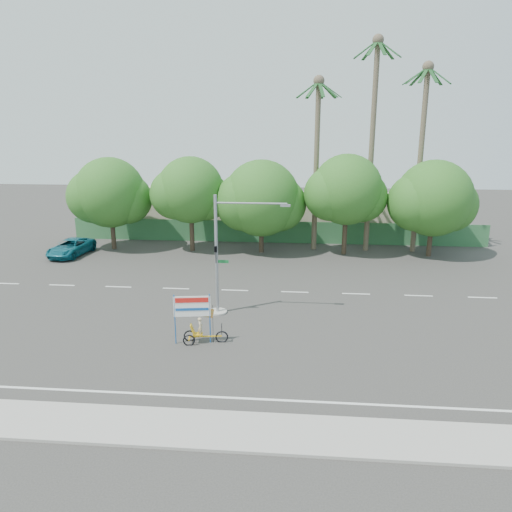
{
  "coord_description": "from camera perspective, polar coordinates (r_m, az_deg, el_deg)",
  "views": [
    {
      "loc": [
        2.18,
        -23.21,
        11.09
      ],
      "look_at": [
        -0.23,
        4.09,
        3.5
      ],
      "focal_mm": 35.0,
      "sensor_mm": 36.0,
      "label": 1
    }
  ],
  "objects": [
    {
      "name": "trike_billboard",
      "position": [
        25.61,
        -6.68,
        -7.65
      ],
      "size": [
        2.7,
        0.82,
        2.67
      ],
      "rotation": [
        0.0,
        0.0,
        0.15
      ],
      "color": "black",
      "rests_on": "ground"
    },
    {
      "name": "palm_short",
      "position": [
        42.79,
        6.97,
        12.38
      ],
      "size": [
        3.73,
        3.79,
        14.45
      ],
      "color": "#70604C",
      "rests_on": "ground"
    },
    {
      "name": "ground",
      "position": [
        25.82,
        -0.29,
        -9.96
      ],
      "size": [
        120.0,
        120.0,
        0.0
      ],
      "primitive_type": "plane",
      "color": "#33302D",
      "rests_on": "ground"
    },
    {
      "name": "tree_right",
      "position": [
        41.8,
        10.26,
        7.18
      ],
      "size": [
        6.9,
        5.8,
        8.36
      ],
      "color": "#473828",
      "rests_on": "ground"
    },
    {
      "name": "traffic_signal",
      "position": [
        28.73,
        -3.93,
        -1.08
      ],
      "size": [
        4.72,
        1.1,
        7.0
      ],
      "color": "gray",
      "rests_on": "ground"
    },
    {
      "name": "palm_tall",
      "position": [
        43.11,
        13.22,
        14.25
      ],
      "size": [
        3.73,
        3.79,
        17.45
      ],
      "color": "#70604C",
      "rests_on": "ground"
    },
    {
      "name": "tree_left",
      "position": [
        42.66,
        -7.56,
        7.22
      ],
      "size": [
        6.66,
        5.6,
        8.07
      ],
      "color": "#473828",
      "rests_on": "ground"
    },
    {
      "name": "tree_far_right",
      "position": [
        43.08,
        19.57,
        5.98
      ],
      "size": [
        7.38,
        6.2,
        7.94
      ],
      "color": "#473828",
      "rests_on": "ground"
    },
    {
      "name": "tree_center",
      "position": [
        41.87,
        0.56,
        6.37
      ],
      "size": [
        7.62,
        6.4,
        7.85
      ],
      "color": "#473828",
      "rests_on": "ground"
    },
    {
      "name": "building_left",
      "position": [
        51.5,
        -8.75,
        5.13
      ],
      "size": [
        12.0,
        8.0,
        4.0
      ],
      "primitive_type": "cube",
      "color": "beige",
      "rests_on": "ground"
    },
    {
      "name": "tree_far_left",
      "position": [
        44.74,
        -16.39,
        6.72
      ],
      "size": [
        7.14,
        6.0,
        7.96
      ],
      "color": "#473828",
      "rests_on": "ground"
    },
    {
      "name": "palm_mid",
      "position": [
        43.86,
        18.43,
        12.5
      ],
      "size": [
        3.73,
        3.79,
        15.45
      ],
      "color": "#70604C",
      "rests_on": "ground"
    },
    {
      "name": "building_right",
      "position": [
        50.42,
        11.62,
        4.54
      ],
      "size": [
        14.0,
        8.0,
        3.6
      ],
      "primitive_type": "cube",
      "color": "beige",
      "rests_on": "ground"
    },
    {
      "name": "fence",
      "position": [
        45.89,
        2.2,
        2.76
      ],
      "size": [
        38.0,
        0.08,
        2.0
      ],
      "primitive_type": "cube",
      "color": "#336B3D",
      "rests_on": "ground"
    },
    {
      "name": "sidewalk_near",
      "position": [
        19.32,
        -2.48,
        -19.35
      ],
      "size": [
        50.0,
        2.4,
        0.12
      ],
      "primitive_type": "cube",
      "color": "gray",
      "rests_on": "ground"
    },
    {
      "name": "pickup_truck",
      "position": [
        44.39,
        -20.39,
        0.93
      ],
      "size": [
        2.84,
        5.14,
        1.36
      ],
      "primitive_type": "imported",
      "rotation": [
        0.0,
        0.0,
        -0.12
      ],
      "color": "#0F5B6B",
      "rests_on": "ground"
    }
  ]
}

